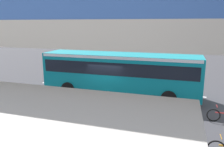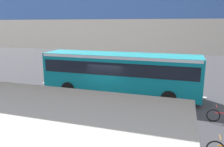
# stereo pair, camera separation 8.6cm
# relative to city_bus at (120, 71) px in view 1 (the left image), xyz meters

# --- Properties ---
(ground) EXTENTS (80.00, 80.00, 0.00)m
(ground) POSITION_rel_city_bus_xyz_m (0.75, 0.87, -1.88)
(ground) COLOR #38383D
(city_bus) EXTENTS (11.54, 2.85, 3.15)m
(city_bus) POSITION_rel_city_bus_xyz_m (0.00, 0.00, 0.00)
(city_bus) COLOR #0C8493
(city_bus) RESTS_ON ground
(bicycle_red) EXTENTS (1.77, 0.44, 0.96)m
(bicycle_red) POSITION_rel_city_bus_xyz_m (-6.74, 2.99, -1.51)
(bicycle_red) COLOR black
(bicycle_red) RESTS_ON ground
(traffic_sign) EXTENTS (0.08, 0.60, 2.80)m
(traffic_sign) POSITION_rel_city_bus_xyz_m (7.30, -2.17, 0.01)
(traffic_sign) COLOR slate
(traffic_sign) RESTS_ON ground
(lane_dash_leftmost) EXTENTS (2.00, 0.20, 0.01)m
(lane_dash_leftmost) POSITION_rel_city_bus_xyz_m (-5.25, -1.42, -1.88)
(lane_dash_leftmost) COLOR silver
(lane_dash_leftmost) RESTS_ON ground
(lane_dash_left) EXTENTS (2.00, 0.20, 0.01)m
(lane_dash_left) POSITION_rel_city_bus_xyz_m (-1.25, -1.42, -1.88)
(lane_dash_left) COLOR silver
(lane_dash_left) RESTS_ON ground
(lane_dash_centre) EXTENTS (2.00, 0.20, 0.01)m
(lane_dash_centre) POSITION_rel_city_bus_xyz_m (2.75, -1.42, -1.88)
(lane_dash_centre) COLOR silver
(lane_dash_centre) RESTS_ON ground
(lane_dash_right) EXTENTS (2.00, 0.20, 0.01)m
(lane_dash_right) POSITION_rel_city_bus_xyz_m (6.75, -1.42, -1.88)
(lane_dash_right) COLOR silver
(lane_dash_right) RESTS_ON ground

